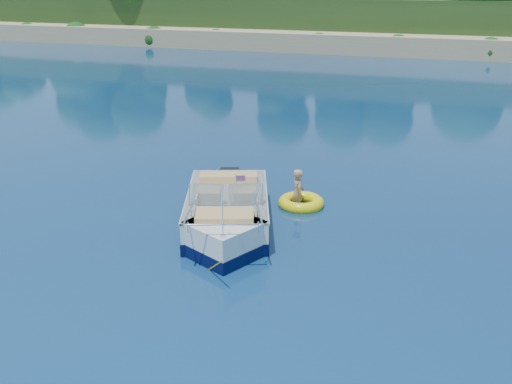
# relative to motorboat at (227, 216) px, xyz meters

# --- Properties ---
(ground) EXTENTS (160.00, 160.00, 0.00)m
(ground) POSITION_rel_motorboat_xyz_m (0.42, -0.95, -0.35)
(ground) COLOR #091C3F
(ground) RESTS_ON ground
(shoreline) EXTENTS (170.00, 59.00, 6.00)m
(shoreline) POSITION_rel_motorboat_xyz_m (0.42, 62.82, 0.62)
(shoreline) COLOR tan
(shoreline) RESTS_ON ground
(motorboat) EXTENTS (3.08, 5.23, 1.82)m
(motorboat) POSITION_rel_motorboat_xyz_m (0.00, 0.00, 0.00)
(motorboat) COLOR white
(motorboat) RESTS_ON ground
(tow_tube) EXTENTS (1.61, 1.61, 0.33)m
(tow_tube) POSITION_rel_motorboat_xyz_m (1.30, 2.08, -0.27)
(tow_tube) COLOR yellow
(tow_tube) RESTS_ON ground
(boy) EXTENTS (0.66, 0.82, 1.48)m
(boy) POSITION_rel_motorboat_xyz_m (1.18, 2.17, -0.35)
(boy) COLOR tan
(boy) RESTS_ON ground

